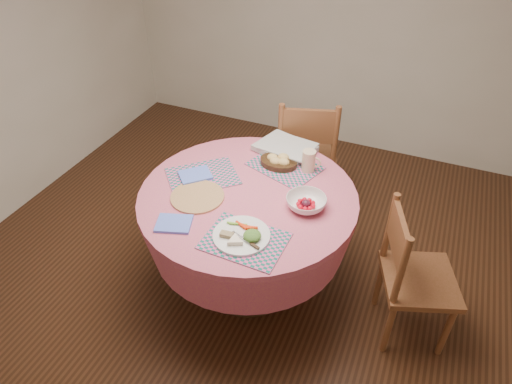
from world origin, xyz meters
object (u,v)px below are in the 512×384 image
fruit_bowl (306,203)px  wicker_trivet (197,197)px  dining_table (248,220)px  latte_mug (309,161)px  dinner_plate (242,235)px  bread_bowl (279,161)px  chair_back (306,154)px  chair_right (412,274)px

fruit_bowl → wicker_trivet: bearing=-165.4°
dining_table → fruit_bowl: bearing=2.4°
wicker_trivet → latte_mug: (0.49, 0.49, 0.07)m
dinner_plate → bread_bowl: (-0.06, 0.67, 0.01)m
chair_back → dining_table: bearing=67.8°
dining_table → fruit_bowl: (0.34, 0.01, 0.23)m
chair_right → chair_back: 1.22m
dinner_plate → bread_bowl: bearing=95.1°
latte_mug → wicker_trivet: bearing=-135.2°
bread_bowl → fruit_bowl: bearing=-48.8°
dining_table → chair_right: chair_right is taller
chair_right → chair_back: size_ratio=0.90×
wicker_trivet → fruit_bowl: size_ratio=1.07×
dinner_plate → latte_mug: latte_mug is taller
dining_table → chair_back: (0.07, 0.88, -0.05)m
dining_table → wicker_trivet: 0.35m
dinner_plate → fruit_bowl: bearing=58.4°
chair_right → chair_back: chair_back is taller
fruit_bowl → latte_mug: bearing=105.5°
chair_back → dinner_plate: bearing=74.6°
dining_table → dinner_plate: (0.12, -0.34, 0.22)m
dining_table → chair_right: bearing=2.3°
bread_bowl → latte_mug: 0.19m
latte_mug → chair_right: bearing=-23.6°
dinner_plate → latte_mug: 0.70m
chair_back → latte_mug: size_ratio=7.29×
chair_back → wicker_trivet: size_ratio=3.23×
bread_bowl → chair_right: bearing=-18.1°
wicker_trivet → bread_bowl: size_ratio=1.30×
latte_mug → bread_bowl: bearing=-174.4°
chair_right → bread_bowl: (-0.89, 0.29, 0.33)m
dining_table → wicker_trivet: (-0.25, -0.14, 0.20)m
dinner_plate → fruit_bowl: (0.22, 0.35, 0.01)m
chair_right → latte_mug: size_ratio=6.60×
dinner_plate → dining_table: bearing=109.3°
chair_back → bread_bowl: 0.62m
fruit_bowl → bread_bowl: bearing=131.2°
dinner_plate → fruit_bowl: 0.41m
dinner_plate → bread_bowl: 0.67m
chair_back → latte_mug: chair_back is taller
latte_mug → chair_back: bearing=107.9°
chair_back → chair_right: bearing=118.7°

